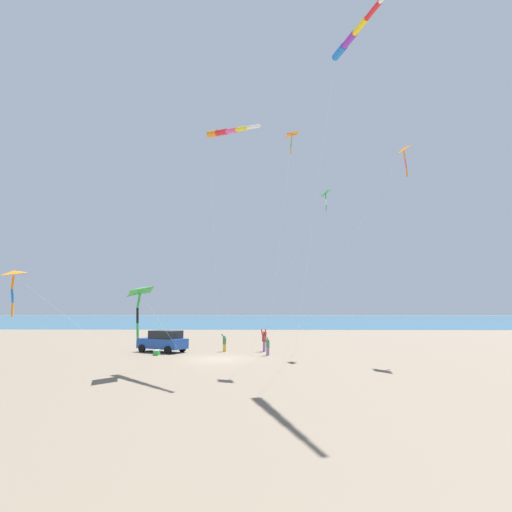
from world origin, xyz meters
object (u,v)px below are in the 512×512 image
at_px(kite_delta_blue_topmost, 140,292).
at_px(kite_delta_purple_drifting, 325,194).
at_px(kite_delta_rainbow_low_near, 14,274).
at_px(parked_car, 163,341).
at_px(person_adult_flyer, 264,339).
at_px(person_child_green_jacket, 268,345).
at_px(cooler_box, 157,353).
at_px(kite_delta_white_trailing, 292,136).
at_px(person_child_grey_jacket, 224,342).
at_px(kite_windsock_yellow_midlevel, 225,132).
at_px(kite_windsock_checkered_midright, 352,36).
at_px(kite_delta_black_fish_shape, 403,151).

distance_m(kite_delta_blue_topmost, kite_delta_purple_drifting, 18.12).
xyz_separation_m(kite_delta_blue_topmost, kite_delta_rainbow_low_near, (-1.70, -8.48, 1.18)).
height_order(parked_car, kite_delta_rainbow_low_near, kite_delta_rainbow_low_near).
height_order(person_adult_flyer, person_child_green_jacket, person_adult_flyer).
height_order(cooler_box, kite_delta_rainbow_low_near, kite_delta_rainbow_low_near).
distance_m(cooler_box, kite_delta_purple_drifting, 19.12).
height_order(person_adult_flyer, kite_delta_white_trailing, kite_delta_white_trailing).
bearing_deg(kite_delta_blue_topmost, person_child_grey_jacket, 165.03).
bearing_deg(person_adult_flyer, kite_delta_white_trailing, 12.17).
relative_size(person_adult_flyer, kite_windsock_yellow_midlevel, 0.12).
height_order(kite_delta_blue_topmost, kite_windsock_checkered_midright, kite_windsock_checkered_midright).
relative_size(parked_car, person_child_grey_jacket, 3.01).
distance_m(kite_delta_blue_topmost, kite_windsock_yellow_midlevel, 12.85).
bearing_deg(person_adult_flyer, cooler_box, -69.96).
distance_m(person_child_grey_jacket, kite_delta_purple_drifting, 15.51).
relative_size(person_child_green_jacket, kite_delta_blue_topmost, 0.13).
height_order(kite_delta_white_trailing, kite_windsock_checkered_midright, kite_windsock_checkered_midright).
relative_size(person_child_grey_jacket, kite_delta_black_fish_shape, 0.09).
bearing_deg(cooler_box, kite_delta_white_trailing, 59.92).
relative_size(parked_car, person_adult_flyer, 2.35).
bearing_deg(person_child_green_jacket, kite_delta_blue_topmost, -35.86).
height_order(parked_car, person_child_green_jacket, parked_car).
xyz_separation_m(cooler_box, kite_delta_black_fish_shape, (2.60, 19.62, 15.77)).
bearing_deg(kite_delta_rainbow_low_near, person_adult_flyer, 126.59).
distance_m(person_child_grey_jacket, kite_delta_rainbow_low_near, 17.11).
height_order(kite_delta_white_trailing, kite_delta_black_fish_shape, kite_delta_black_fish_shape).
height_order(person_adult_flyer, kite_delta_purple_drifting, kite_delta_purple_drifting).
height_order(person_child_grey_jacket, kite_windsock_yellow_midlevel, kite_windsock_yellow_midlevel).
xyz_separation_m(kite_delta_blue_topmost, kite_windsock_yellow_midlevel, (-3.98, 4.28, 11.44)).
xyz_separation_m(kite_delta_white_trailing, kite_delta_purple_drifting, (-6.34, 3.19, -2.27)).
distance_m(person_child_green_jacket, kite_delta_black_fish_shape, 18.74).
bearing_deg(kite_windsock_checkered_midright, kite_windsock_yellow_midlevel, -122.43).
bearing_deg(kite_delta_white_trailing, person_child_grey_jacket, -148.73).
bearing_deg(kite_delta_blue_topmost, person_adult_flyer, 152.14).
xyz_separation_m(parked_car, kite_delta_rainbow_low_near, (10.58, -6.69, 4.84)).
relative_size(cooler_box, kite_windsock_checkered_midright, 0.03).
distance_m(person_adult_flyer, person_child_green_jacket, 3.15).
distance_m(kite_delta_blue_topmost, kite_delta_black_fish_shape, 22.49).
xyz_separation_m(person_child_grey_jacket, kite_windsock_yellow_midlevel, (8.94, 0.83, 15.21)).
xyz_separation_m(person_adult_flyer, person_child_grey_jacket, (0.25, -3.51, -0.24)).
xyz_separation_m(person_child_green_jacket, kite_windsock_checkered_midright, (11.12, 4.99, 18.60)).
bearing_deg(kite_delta_black_fish_shape, person_child_green_jacket, -103.86).
distance_m(parked_car, kite_windsock_checkered_midright, 26.76).
distance_m(parked_car, kite_delta_purple_drifting, 18.80).
height_order(person_adult_flyer, person_child_grey_jacket, person_adult_flyer).
xyz_separation_m(person_adult_flyer, kite_delta_blue_topmost, (13.17, -6.96, 3.52)).
xyz_separation_m(kite_windsock_yellow_midlevel, kite_delta_rainbow_low_near, (2.28, -12.77, -10.26)).
bearing_deg(kite_delta_black_fish_shape, kite_windsock_checkered_midright, -33.77).
xyz_separation_m(kite_delta_blue_topmost, kite_windsock_checkered_midright, (1.08, 12.25, 14.79)).
height_order(person_child_grey_jacket, kite_delta_black_fish_shape, kite_delta_black_fish_shape).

